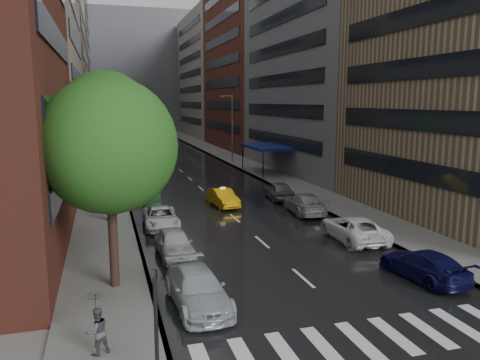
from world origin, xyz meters
name	(u,v)px	position (x,y,z in m)	size (l,w,h in m)	color
ground	(344,315)	(0.00, 0.00, 0.00)	(220.00, 220.00, 0.00)	gray
road	(170,161)	(0.00, 50.00, 0.01)	(14.00, 140.00, 0.01)	black
sidewalk_left	(103,163)	(-9.00, 50.00, 0.07)	(4.00, 140.00, 0.15)	gray
sidewalk_right	(231,158)	(9.00, 50.00, 0.07)	(4.00, 140.00, 0.15)	gray
crosswalk	(377,338)	(0.20, -2.00, 0.01)	(13.15, 2.80, 0.01)	silver
buildings_left	(54,47)	(-15.00, 58.79, 15.99)	(8.00, 108.00, 38.00)	maroon
buildings_right	(256,58)	(15.00, 56.70, 15.03)	(8.05, 109.10, 36.00)	#937A5B
building_far	(134,72)	(0.00, 118.00, 16.00)	(40.00, 14.00, 32.00)	slate
tree_near	(109,146)	(-8.60, 5.22, 6.43)	(5.89, 5.89, 9.39)	#382619
tree_mid	(106,120)	(-8.60, 17.13, 7.07)	(6.48, 6.48, 10.32)	#382619
tree_far	(105,136)	(-8.60, 34.83, 4.75)	(4.36, 4.36, 6.95)	#382619
taxi	(223,198)	(0.13, 20.02, 0.70)	(1.48, 4.24, 1.40)	#FFB80D
parked_cars_left	(154,205)	(-5.40, 18.87, 0.71)	(2.55, 37.68, 1.50)	#AFB4B9
parked_cars_right	(330,216)	(5.40, 11.89, 0.75)	(2.76, 23.81, 1.54)	#0D0D3E
ped_black_umbrella	(96,318)	(-9.30, -0.57, 1.40)	(0.96, 0.98, 2.09)	#48494D
traffic_light	(156,315)	(-7.60, -2.63, 2.23)	(0.18, 0.15, 3.45)	black
street_lamp_left	(115,138)	(-7.72, 30.00, 4.89)	(1.74, 0.22, 9.00)	gray
street_lamp_right	(232,127)	(7.72, 45.00, 4.89)	(1.74, 0.22, 9.00)	gray
awning	(265,147)	(8.98, 35.00, 3.13)	(4.00, 8.00, 3.12)	navy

